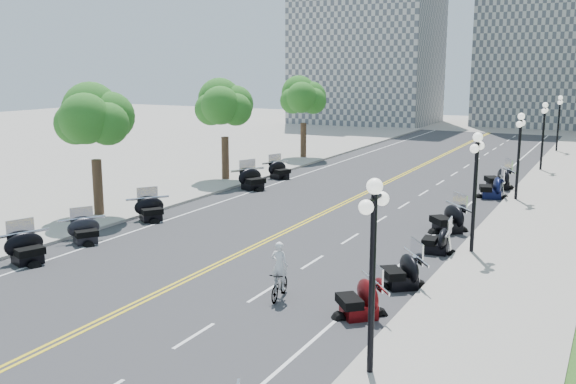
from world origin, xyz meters
The scene contains 47 objects.
ground centered at (0.00, 0.00, 0.00)m, with size 160.00×160.00×0.00m, color gray.
road centered at (0.00, 10.00, 0.00)m, with size 16.00×90.00×0.01m, color #333335.
centerline_yellow_a centered at (-0.12, 10.00, 0.01)m, with size 0.12×90.00×0.00m, color yellow.
centerline_yellow_b centered at (0.12, 10.00, 0.01)m, with size 0.12×90.00×0.00m, color yellow.
edge_line_north centered at (6.40, 10.00, 0.01)m, with size 0.12×90.00×0.00m, color white.
edge_line_south centered at (-6.40, 10.00, 0.01)m, with size 0.12×90.00×0.00m, color white.
lane_dash_4 centered at (3.20, -8.00, 0.01)m, with size 0.12×2.00×0.00m, color white.
lane_dash_5 centered at (3.20, -4.00, 0.01)m, with size 0.12×2.00×0.00m, color white.
lane_dash_6 centered at (3.20, 0.00, 0.01)m, with size 0.12×2.00×0.00m, color white.
lane_dash_7 centered at (3.20, 4.00, 0.01)m, with size 0.12×2.00×0.00m, color white.
lane_dash_8 centered at (3.20, 8.00, 0.01)m, with size 0.12×2.00×0.00m, color white.
lane_dash_9 centered at (3.20, 12.00, 0.01)m, with size 0.12×2.00×0.00m, color white.
lane_dash_10 centered at (3.20, 16.00, 0.01)m, with size 0.12×2.00×0.00m, color white.
lane_dash_11 centered at (3.20, 20.00, 0.01)m, with size 0.12×2.00×0.00m, color white.
lane_dash_12 centered at (3.20, 24.00, 0.01)m, with size 0.12×2.00×0.00m, color white.
lane_dash_13 centered at (3.20, 28.00, 0.01)m, with size 0.12×2.00×0.00m, color white.
lane_dash_14 centered at (3.20, 32.00, 0.01)m, with size 0.12×2.00×0.00m, color white.
lane_dash_15 centered at (3.20, 36.00, 0.01)m, with size 0.12×2.00×0.00m, color white.
lane_dash_16 centered at (3.20, 40.00, 0.01)m, with size 0.12×2.00×0.00m, color white.
lane_dash_17 centered at (3.20, 44.00, 0.01)m, with size 0.12×2.00×0.00m, color white.
lane_dash_18 centered at (3.20, 48.00, 0.01)m, with size 0.12×2.00×0.00m, color white.
lane_dash_19 centered at (3.20, 52.00, 0.01)m, with size 0.12×2.00×0.00m, color white.
sidewalk_north centered at (10.50, 10.00, 0.07)m, with size 5.00×90.00×0.15m, color #9E9991.
sidewalk_south centered at (-10.50, 10.00, 0.07)m, with size 5.00×90.00×0.15m, color #9E9991.
distant_block_a centered at (-18.00, 62.00, 13.00)m, with size 18.00×14.00×26.00m, color gray.
distant_block_b centered at (4.00, 68.00, 15.00)m, with size 16.00×12.00×30.00m, color gray.
street_lamp_1 centered at (8.60, -8.00, 2.60)m, with size 0.50×1.20×4.90m, color black, non-canonical shape.
street_lamp_2 centered at (8.60, 4.00, 2.60)m, with size 0.50×1.20×4.90m, color black, non-canonical shape.
street_lamp_3 centered at (8.60, 16.00, 2.60)m, with size 0.50×1.20×4.90m, color black, non-canonical shape.
street_lamp_4 centered at (8.60, 28.00, 2.60)m, with size 0.50×1.20×4.90m, color black, non-canonical shape.
street_lamp_5 centered at (8.60, 40.00, 2.60)m, with size 0.50×1.20×4.90m, color black, non-canonical shape.
tree_2 centered at (-10.00, 2.00, 4.75)m, with size 4.80×4.80×9.20m, color #235619, non-canonical shape.
tree_3 centered at (-10.00, 14.00, 4.75)m, with size 4.80×4.80×9.20m, color #235619, non-canonical shape.
tree_4 centered at (-10.00, 26.00, 4.75)m, with size 4.80×4.80×9.20m, color #235619, non-canonical shape.
motorcycle_n_4 centered at (6.90, -4.43, 0.68)m, with size 1.93×1.93×1.35m, color #590A0C, non-canonical shape.
motorcycle_n_5 centered at (7.23, -1.21, 0.68)m, with size 1.95×1.95×1.36m, color black, non-canonical shape.
motorcycle_n_6 centered at (7.24, 3.59, 0.62)m, with size 1.78×1.78×1.24m, color black, non-canonical shape.
motorcycle_n_7 centered at (6.82, 7.19, 0.74)m, with size 2.13×2.13×1.49m, color black, non-canonical shape.
motorcycle_n_9 centered at (7.17, 16.32, 0.73)m, with size 2.10×2.10×1.47m, color black, non-canonical shape.
motorcycle_n_10 centered at (6.99, 19.42, 0.78)m, with size 2.23×2.23×1.56m, color black, non-canonical shape.
motorcycle_s_4 centered at (-6.78, -5.34, 0.69)m, with size 1.97×1.97×1.38m, color black, non-canonical shape.
motorcycle_s_5 centered at (-6.92, -2.08, 0.62)m, with size 1.78×1.78×1.25m, color black, non-canonical shape.
motorcycle_s_6 centered at (-7.06, 2.55, 0.67)m, with size 1.91×1.91×1.33m, color black, non-canonical shape.
motorcycle_s_8 centered at (-6.71, 12.08, 0.75)m, with size 2.15×2.15×1.51m, color black, non-canonical shape.
motorcycle_s_9 centered at (-7.10, 16.40, 0.68)m, with size 1.94×1.94×1.36m, color black, non-canonical shape.
bicycle centered at (3.97, -4.19, 0.49)m, with size 0.46×1.63×0.98m, color #A51414.
cyclist_rider centered at (3.97, -4.19, 1.80)m, with size 0.60×0.39×1.65m, color white.
Camera 1 is at (13.69, -22.22, 7.72)m, focal length 40.00 mm.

